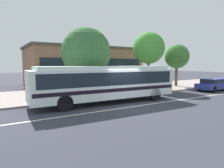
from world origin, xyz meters
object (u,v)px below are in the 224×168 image
bus_stop_sign (144,76)px  street_tree_near_stop (86,52)px  pedestrian_waiting_near_sign (83,83)px  sedan_far_ahead (215,84)px  street_tree_far_end (177,57)px  transit_bus (107,82)px  street_tree_mid_block (149,48)px

bus_stop_sign → street_tree_near_stop: bearing=161.2°
pedestrian_waiting_near_sign → bus_stop_sign: bus_stop_sign is taller
sedan_far_ahead → street_tree_far_end: (-0.81, 4.50, 3.02)m
sedan_far_ahead → street_tree_near_stop: size_ratio=0.81×
pedestrian_waiting_near_sign → transit_bus: bearing=-83.2°
street_tree_far_end → street_tree_mid_block: bearing=175.2°
transit_bus → street_tree_far_end: 13.21m
pedestrian_waiting_near_sign → bus_stop_sign: 5.79m
sedan_far_ahead → street_tree_near_stop: street_tree_near_stop is taller
bus_stop_sign → street_tree_near_stop: size_ratio=0.42×
sedan_far_ahead → street_tree_near_stop: bearing=163.5°
pedestrian_waiting_near_sign → street_tree_near_stop: (0.39, 0.04, 2.70)m
transit_bus → bus_stop_sign: bearing=19.8°
pedestrian_waiting_near_sign → street_tree_mid_block: 9.22m
street_tree_near_stop → street_tree_mid_block: 8.18m
bus_stop_sign → street_tree_mid_block: size_ratio=0.39×
street_tree_near_stop → street_tree_mid_block: size_ratio=0.93×
sedan_far_ahead → pedestrian_waiting_near_sign: 14.12m
bus_stop_sign → street_tree_mid_block: (2.98, 2.69, 2.92)m
transit_bus → bus_stop_sign: size_ratio=4.39×
pedestrian_waiting_near_sign → street_tree_mid_block: (8.48, 0.98, 3.48)m
pedestrian_waiting_near_sign → street_tree_mid_block: size_ratio=0.28×
sedan_far_ahead → bus_stop_sign: size_ratio=1.91×
sedan_far_ahead → bus_stop_sign: (-8.07, 2.17, 0.98)m
bus_stop_sign → street_tree_near_stop: (-5.11, 1.74, 2.14)m
transit_bus → bus_stop_sign: transit_bus is taller
street_tree_near_stop → pedestrian_waiting_near_sign: bearing=-174.9°
street_tree_mid_block → pedestrian_waiting_near_sign: bearing=-173.4°
pedestrian_waiting_near_sign → street_tree_far_end: 13.04m
transit_bus → street_tree_mid_block: size_ratio=1.72×
transit_bus → pedestrian_waiting_near_sign: transit_bus is taller
street_tree_near_stop → street_tree_far_end: size_ratio=1.14×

